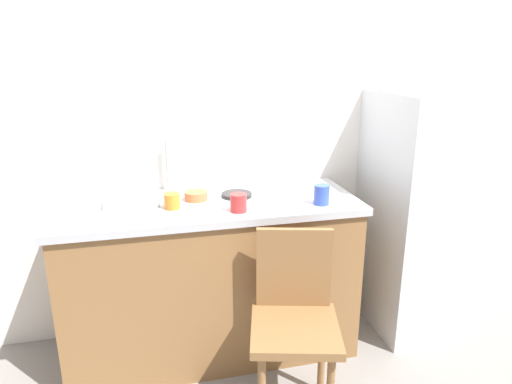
{
  "coord_description": "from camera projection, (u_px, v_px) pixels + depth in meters",
  "views": [
    {
      "loc": [
        -0.72,
        -1.68,
        1.68
      ],
      "look_at": [
        -0.17,
        0.6,
        0.96
      ],
      "focal_mm": 32.02,
      "sensor_mm": 36.0,
      "label": 1
    }
  ],
  "objects": [
    {
      "name": "dish_tray",
      "position": [
        132.0,
        199.0,
        2.43
      ],
      "size": [
        0.28,
        0.2,
        0.05
      ],
      "primitive_type": "cube",
      "color": "white",
      "rests_on": "countertop"
    },
    {
      "name": "cup_orange",
      "position": [
        172.0,
        201.0,
        2.34
      ],
      "size": [
        0.08,
        0.08,
        0.08
      ],
      "primitive_type": "cylinder",
      "color": "orange",
      "rests_on": "countertop"
    },
    {
      "name": "terracotta_bowl",
      "position": [
        196.0,
        196.0,
        2.48
      ],
      "size": [
        0.13,
        0.13,
        0.05
      ],
      "primitive_type": "cylinder",
      "color": "#C67042",
      "rests_on": "countertop"
    },
    {
      "name": "countertop",
      "position": [
        209.0,
        205.0,
        2.47
      ],
      "size": [
        1.61,
        0.64,
        0.04
      ],
      "primitive_type": "cube",
      "color": "#B7B7BC",
      "rests_on": "cabinet_base"
    },
    {
      "name": "cabinet_base",
      "position": [
        211.0,
        280.0,
        2.6
      ],
      "size": [
        1.57,
        0.6,
        0.87
      ],
      "primitive_type": "cube",
      "color": "olive",
      "rests_on": "ground_plane"
    },
    {
      "name": "cup_blue",
      "position": [
        322.0,
        195.0,
        2.4
      ],
      "size": [
        0.08,
        0.08,
        0.11
      ],
      "primitive_type": "cylinder",
      "color": "blue",
      "rests_on": "countertop"
    },
    {
      "name": "chair",
      "position": [
        294.0,
        317.0,
        2.13
      ],
      "size": [
        0.49,
        0.49,
        0.89
      ],
      "rotation": [
        0.0,
        0.0,
        -0.26
      ],
      "color": "olive",
      "rests_on": "ground_plane"
    },
    {
      "name": "hotplate",
      "position": [
        237.0,
        195.0,
        2.54
      ],
      "size": [
        0.17,
        0.17,
        0.02
      ],
      "primitive_type": "cylinder",
      "color": "#2D2D2D",
      "rests_on": "countertop"
    },
    {
      "name": "refrigerator",
      "position": [
        419.0,
        214.0,
        2.79
      ],
      "size": [
        0.55,
        0.62,
        1.47
      ],
      "primitive_type": "cube",
      "color": "silver",
      "rests_on": "ground_plane"
    },
    {
      "name": "faucet",
      "position": [
        168.0,
        166.0,
        2.61
      ],
      "size": [
        0.02,
        0.02,
        0.29
      ],
      "primitive_type": "cylinder",
      "color": "#B7B7BC",
      "rests_on": "countertop"
    },
    {
      "name": "cup_red",
      "position": [
        238.0,
        203.0,
        2.29
      ],
      "size": [
        0.08,
        0.08,
        0.09
      ],
      "primitive_type": "cylinder",
      "color": "red",
      "rests_on": "countertop"
    },
    {
      "name": "back_wall",
      "position": [
        267.0,
        120.0,
        2.77
      ],
      "size": [
        4.8,
        0.1,
        2.58
      ],
      "primitive_type": "cube",
      "color": "white",
      "rests_on": "ground_plane"
    }
  ]
}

